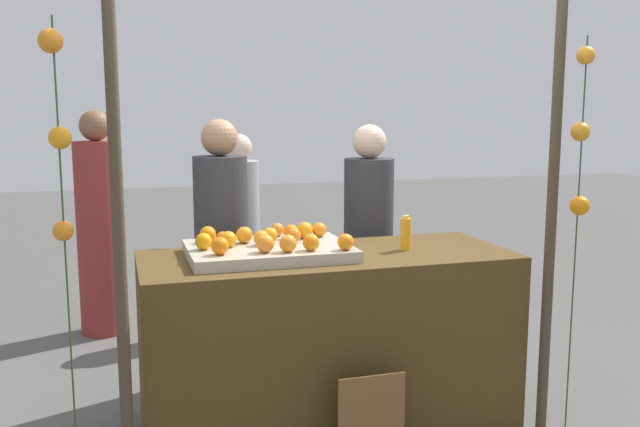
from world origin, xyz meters
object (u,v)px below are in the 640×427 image
object	(u,v)px
chalkboard_sign	(371,422)
vendor_left	(222,263)
orange_0	(244,235)
juice_bottle	(406,234)
stall_counter	(328,338)
orange_1	(346,242)
vendor_right	(368,256)

from	to	relation	value
chalkboard_sign	vendor_left	size ratio (longest dim) A/B	0.29
orange_0	vendor_left	bearing A→B (deg)	93.72
juice_bottle	vendor_left	xyz separation A→B (m)	(-0.92, 0.73, -0.26)
stall_counter	juice_bottle	size ratio (longest dim) A/B	10.27
orange_1	vendor_right	xyz separation A→B (m)	(0.47, 0.90, -0.29)
vendor_left	orange_0	bearing A→B (deg)	-86.28
vendor_left	vendor_right	world-z (taller)	vendor_left
vendor_right	orange_1	bearing A→B (deg)	-117.44
chalkboard_sign	orange_1	bearing A→B (deg)	92.48
orange_0	juice_bottle	distance (m)	0.89
juice_bottle	vendor_left	world-z (taller)	vendor_left
orange_1	vendor_right	size ratio (longest dim) A/B	0.05
vendor_right	vendor_left	bearing A→B (deg)	179.37
orange_1	chalkboard_sign	size ratio (longest dim) A/B	0.18
juice_bottle	vendor_left	bearing A→B (deg)	141.34
chalkboard_sign	vendor_right	size ratio (longest dim) A/B	0.29
chalkboard_sign	juice_bottle	bearing A→B (deg)	52.90
orange_0	juice_bottle	xyz separation A→B (m)	(0.88, -0.15, -0.01)
chalkboard_sign	vendor_left	distance (m)	1.47
stall_counter	vendor_left	distance (m)	0.90
orange_0	vendor_left	size ratio (longest dim) A/B	0.05
juice_bottle	vendor_right	xyz separation A→B (m)	(0.05, 0.72, -0.28)
stall_counter	vendor_right	xyz separation A→B (m)	(0.50, 0.70, 0.28)
stall_counter	vendor_left	size ratio (longest dim) A/B	1.21
vendor_left	juice_bottle	bearing A→B (deg)	-38.66
juice_bottle	chalkboard_sign	world-z (taller)	juice_bottle
orange_1	juice_bottle	xyz separation A→B (m)	(0.41, 0.18, -0.01)
orange_1	chalkboard_sign	distance (m)	0.89
stall_counter	orange_0	distance (m)	0.73
juice_bottle	chalkboard_sign	xyz separation A→B (m)	(-0.40, -0.53, -0.81)
chalkboard_sign	orange_0	bearing A→B (deg)	125.17
juice_bottle	vendor_right	world-z (taller)	vendor_right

